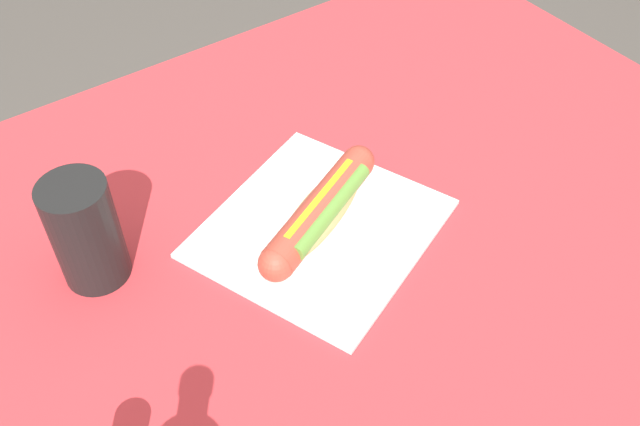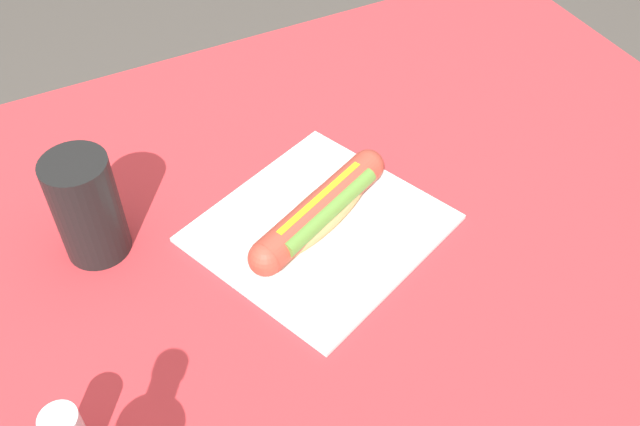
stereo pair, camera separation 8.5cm
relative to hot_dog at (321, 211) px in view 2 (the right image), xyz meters
name	(u,v)px [view 2 (the right image)]	position (x,y,z in m)	size (l,w,h in m)	color
dining_table	(365,309)	(-0.04, 0.05, -0.17)	(1.14, 0.97, 0.77)	brown
paper_wrapper	(320,228)	(0.00, 0.00, -0.03)	(0.27, 0.25, 0.01)	silver
hot_dog	(321,211)	(0.00, 0.00, 0.00)	(0.22, 0.12, 0.05)	tan
drinking_cup	(87,208)	(0.25, -0.10, 0.03)	(0.08, 0.08, 0.14)	black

